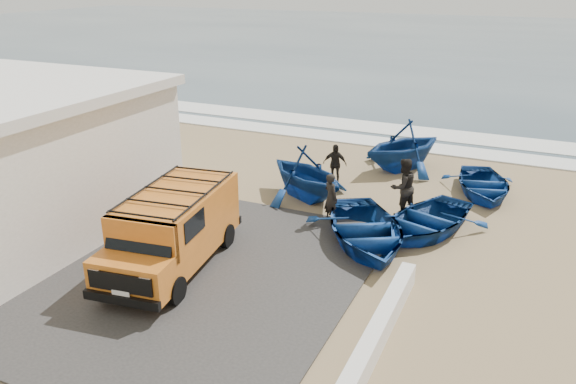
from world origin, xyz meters
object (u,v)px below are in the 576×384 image
(van, at_px, (174,227))
(boat_mid_right, at_px, (483,185))
(boat_near_right, at_px, (427,220))
(fisherman_middle, at_px, (403,187))
(boat_far_left, at_px, (403,145))
(fisherman_back, at_px, (335,164))
(boat_mid_left, at_px, (306,173))
(fisherman_front, at_px, (331,198))
(boat_near_left, at_px, (365,230))
(parapet, at_px, (375,338))

(van, distance_m, boat_mid_right, 11.23)
(boat_near_right, bearing_deg, fisherman_middle, 152.24)
(boat_near_right, distance_m, boat_mid_right, 4.13)
(van, distance_m, boat_near_right, 7.54)
(van, xyz_separation_m, boat_far_left, (3.61, 10.41, -0.13))
(van, distance_m, fisherman_middle, 7.55)
(boat_near_right, relative_size, fisherman_back, 2.61)
(boat_near_right, distance_m, boat_mid_left, 4.58)
(boat_mid_left, bearing_deg, fisherman_middle, -61.04)
(boat_mid_left, xyz_separation_m, fisherman_back, (0.41, 1.82, -0.17))
(boat_far_left, bearing_deg, fisherman_front, -66.63)
(boat_mid_right, distance_m, fisherman_front, 6.04)
(boat_near_right, relative_size, fisherman_front, 2.49)
(boat_mid_right, relative_size, fisherman_middle, 1.92)
(boat_mid_left, relative_size, fisherman_front, 2.22)
(boat_near_left, bearing_deg, fisherman_back, 90.21)
(boat_far_left, height_order, fisherman_front, boat_far_left)
(boat_far_left, bearing_deg, boat_near_left, -53.47)
(van, xyz_separation_m, boat_near_left, (4.25, 3.34, -0.68))
(fisherman_back, bearing_deg, van, -112.64)
(boat_mid_left, bearing_deg, boat_near_left, -101.72)
(fisherman_front, relative_size, fisherman_back, 1.05)
(boat_mid_right, height_order, boat_far_left, boat_far_left)
(parapet, xyz_separation_m, fisherman_middle, (-1.21, 7.21, 0.68))
(boat_far_left, bearing_deg, boat_mid_left, -86.06)
(boat_near_right, height_order, fisherman_back, fisherman_back)
(fisherman_middle, bearing_deg, boat_mid_right, -177.14)
(parapet, height_order, fisherman_front, fisherman_front)
(boat_near_left, relative_size, boat_mid_right, 1.19)
(van, bearing_deg, boat_mid_left, 70.18)
(boat_mid_right, bearing_deg, boat_near_left, -131.96)
(van, xyz_separation_m, boat_mid_right, (6.90, 8.83, -0.76))
(boat_far_left, bearing_deg, van, -77.77)
(van, distance_m, fisherman_back, 7.94)
(fisherman_back, bearing_deg, boat_far_left, 44.13)
(boat_near_left, relative_size, fisherman_middle, 2.28)
(parapet, height_order, boat_mid_right, boat_mid_right)
(boat_mid_right, bearing_deg, parapet, -111.75)
(parapet, xyz_separation_m, fisherman_back, (-4.21, 9.06, 0.48))
(boat_near_right, relative_size, boat_mid_right, 1.08)
(fisherman_front, height_order, fisherman_middle, fisherman_middle)
(boat_near_right, distance_m, fisherman_front, 2.99)
(van, xyz_separation_m, boat_near_right, (5.71, 4.87, -0.72))
(fisherman_middle, relative_size, fisherman_back, 1.26)
(boat_near_right, height_order, boat_mid_right, boat_near_right)
(boat_mid_right, distance_m, fisherman_back, 5.33)
(van, distance_m, boat_mid_left, 6.07)
(boat_far_left, bearing_deg, boat_mid_right, 5.61)
(boat_mid_right, distance_m, fisherman_middle, 3.70)
(boat_near_left, height_order, fisherman_back, fisherman_back)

